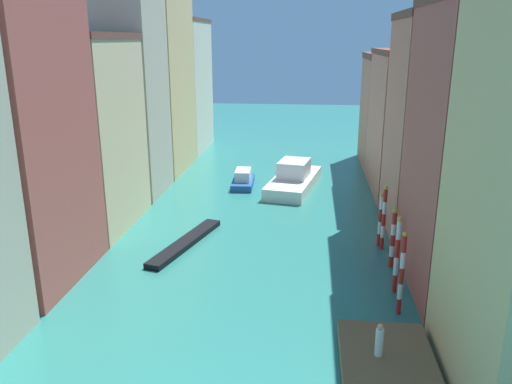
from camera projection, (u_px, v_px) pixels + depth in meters
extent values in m
plane|color=#28756B|center=(260.00, 219.00, 41.81)|extent=(154.00, 154.00, 0.00)
cube|color=#B25147|center=(12.00, 144.00, 29.37)|extent=(6.69, 8.93, 16.81)
cube|color=beige|center=(84.00, 136.00, 38.81)|extent=(6.69, 9.66, 14.20)
cube|color=brown|center=(74.00, 36.00, 36.69)|extent=(6.82, 9.85, 0.47)
cube|color=#BCB299|center=(123.00, 88.00, 46.53)|extent=(6.69, 7.23, 19.85)
cube|color=#DBB77A|center=(153.00, 71.00, 55.29)|extent=(6.69, 10.89, 21.65)
cube|color=beige|center=(180.00, 87.00, 66.61)|extent=(6.69, 11.03, 16.29)
cube|color=brown|center=(177.00, 20.00, 64.20)|extent=(6.82, 11.25, 0.40)
cube|color=#B25147|center=(480.00, 155.00, 28.35)|extent=(6.69, 10.03, 16.00)
cube|color=#C6705B|center=(439.00, 130.00, 37.55)|extent=(6.69, 8.61, 15.55)
cube|color=brown|center=(451.00, 15.00, 35.22)|extent=(6.82, 8.78, 0.55)
cube|color=#C6705B|center=(410.00, 125.00, 48.21)|extent=(6.69, 11.90, 12.81)
cube|color=brown|center=(417.00, 52.00, 46.28)|extent=(6.82, 12.14, 0.53)
cube|color=#C6705B|center=(393.00, 113.00, 58.50)|extent=(6.69, 9.20, 12.04)
cube|color=brown|center=(397.00, 56.00, 56.66)|extent=(6.82, 9.39, 0.69)
cube|color=brown|center=(387.00, 362.00, 22.79)|extent=(4.16, 5.86, 0.63)
cylinder|color=white|center=(379.00, 342.00, 22.60)|extent=(0.36, 0.36, 1.32)
sphere|color=tan|center=(380.00, 327.00, 22.37)|extent=(0.26, 0.26, 0.26)
cylinder|color=red|center=(399.00, 306.00, 27.31)|extent=(0.25, 0.25, 0.90)
cylinder|color=white|center=(400.00, 291.00, 27.05)|extent=(0.25, 0.25, 0.90)
cylinder|color=red|center=(401.00, 276.00, 26.79)|extent=(0.25, 0.25, 0.90)
cylinder|color=white|center=(403.00, 260.00, 26.54)|extent=(0.25, 0.25, 0.90)
cylinder|color=red|center=(404.00, 244.00, 26.28)|extent=(0.25, 0.25, 0.90)
sphere|color=gold|center=(405.00, 234.00, 26.12)|extent=(0.27, 0.27, 0.27)
cylinder|color=red|center=(394.00, 283.00, 29.61)|extent=(0.27, 0.27, 1.11)
cylinder|color=white|center=(396.00, 266.00, 29.28)|extent=(0.27, 0.27, 1.11)
cylinder|color=red|center=(397.00, 248.00, 28.96)|extent=(0.27, 0.27, 1.11)
cylinder|color=white|center=(399.00, 230.00, 28.64)|extent=(0.27, 0.27, 1.11)
sphere|color=gold|center=(400.00, 219.00, 28.45)|extent=(0.29, 0.29, 0.29)
cylinder|color=red|center=(391.00, 261.00, 32.98)|extent=(0.30, 0.30, 0.74)
cylinder|color=white|center=(392.00, 251.00, 32.77)|extent=(0.30, 0.30, 0.74)
cylinder|color=red|center=(393.00, 240.00, 32.55)|extent=(0.30, 0.30, 0.74)
cylinder|color=white|center=(394.00, 229.00, 32.34)|extent=(0.30, 0.30, 0.74)
cylinder|color=red|center=(394.00, 218.00, 32.12)|extent=(0.30, 0.30, 0.74)
sphere|color=gold|center=(395.00, 211.00, 31.98)|extent=(0.33, 0.33, 0.33)
cylinder|color=red|center=(382.00, 243.00, 35.74)|extent=(0.27, 0.27, 0.88)
cylinder|color=white|center=(383.00, 232.00, 35.49)|extent=(0.27, 0.27, 0.88)
cylinder|color=red|center=(384.00, 220.00, 35.23)|extent=(0.27, 0.27, 0.88)
cylinder|color=white|center=(385.00, 208.00, 34.98)|extent=(0.27, 0.27, 0.88)
cylinder|color=red|center=(385.00, 196.00, 34.73)|extent=(0.27, 0.27, 0.88)
sphere|color=gold|center=(386.00, 188.00, 34.57)|extent=(0.30, 0.30, 0.30)
cylinder|color=red|center=(379.00, 240.00, 36.30)|extent=(0.27, 0.27, 0.93)
cylinder|color=white|center=(380.00, 228.00, 36.03)|extent=(0.27, 0.27, 0.93)
cylinder|color=red|center=(381.00, 215.00, 35.76)|extent=(0.27, 0.27, 0.93)
cylinder|color=white|center=(382.00, 203.00, 35.49)|extent=(0.27, 0.27, 0.93)
sphere|color=gold|center=(382.00, 195.00, 35.33)|extent=(0.30, 0.30, 0.30)
cube|color=white|center=(294.00, 183.00, 50.23)|extent=(5.54, 10.74, 1.18)
cube|color=silver|center=(294.00, 169.00, 49.82)|extent=(3.33, 4.07, 1.65)
cube|color=black|center=(186.00, 242.00, 36.51)|extent=(3.53, 9.11, 0.40)
cube|color=#234C93|center=(243.00, 182.00, 51.25)|extent=(2.25, 5.18, 0.66)
cube|color=silver|center=(243.00, 175.00, 51.02)|extent=(1.58, 2.82, 0.99)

